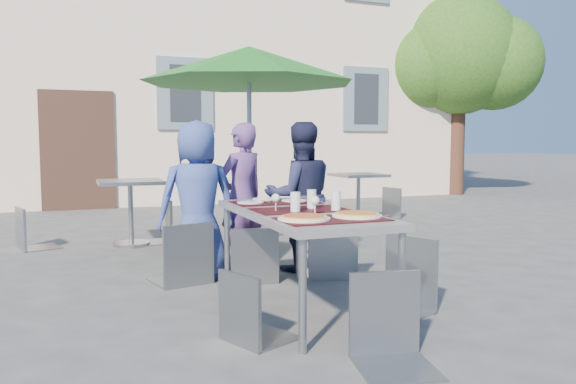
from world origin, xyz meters
name	(u,v)px	position (x,y,z in m)	size (l,w,h in m)	color
ground	(378,310)	(0.00, 0.00, 0.00)	(90.00, 90.00, 0.00)	#414143
building	(154,2)	(0.00, 11.50, 4.85)	(13.60, 8.20, 11.10)	beige
tree	(460,57)	(6.55, 7.54, 3.25)	(3.60, 3.00, 4.70)	#42271C
dining_table	(300,217)	(-0.52, 0.27, 0.70)	(0.80, 1.85, 0.76)	#48474C
pizza_near_left	(304,218)	(-0.71, -0.26, 0.77)	(0.34, 0.34, 0.03)	white
pizza_near_right	(357,215)	(-0.32, -0.25, 0.77)	(0.34, 0.34, 0.03)	white
glassware	(311,201)	(-0.48, 0.18, 0.83)	(0.50, 0.38, 0.15)	silver
place_settings	(271,200)	(-0.53, 0.91, 0.76)	(0.66, 0.45, 0.01)	white
child_0	(197,200)	(-1.05, 1.45, 0.73)	(0.71, 0.46, 1.46)	#354792
child_1	(242,197)	(-0.56, 1.69, 0.72)	(0.53, 0.35, 1.45)	#5D3C7C
child_2	(300,197)	(-0.04, 1.45, 0.73)	(0.71, 0.41, 1.45)	#1C1F3E
chair_0	(183,215)	(-1.21, 1.30, 0.62)	(0.56, 0.56, 1.05)	gray
chair_1	(253,220)	(-0.62, 1.15, 0.56)	(0.49, 0.49, 0.96)	gray
chair_2	(332,213)	(0.11, 1.05, 0.60)	(0.56, 0.56, 1.02)	#8F939A
chair_3	(251,264)	(-1.09, -0.30, 0.50)	(0.51, 0.50, 0.86)	gray
chair_4	(403,229)	(0.16, -0.07, 0.62)	(0.60, 0.59, 1.05)	gray
chair_5	(391,265)	(-0.44, -0.90, 0.57)	(0.51, 0.51, 0.96)	gray
patio_umbrella	(249,67)	(-0.16, 2.73, 2.13)	(2.51, 2.51, 2.37)	#A0A2A7
cafe_table_0	(131,199)	(-1.46, 3.38, 0.57)	(0.75, 0.75, 0.80)	#A0A2A7
bg_chair_l_0	(29,202)	(-2.59, 3.58, 0.55)	(0.53, 0.52, 0.95)	#90949B
bg_chair_r_0	(160,195)	(-1.10, 3.47, 0.61)	(0.47, 0.47, 1.03)	gray
cafe_table_1	(358,189)	(1.98, 4.01, 0.54)	(0.72, 0.72, 0.77)	#A0A2A7
bg_chair_l_1	(308,186)	(1.25, 4.26, 0.59)	(0.52, 0.51, 1.00)	#94999F
bg_chair_r_1	(387,184)	(2.74, 4.41, 0.56)	(0.51, 0.51, 0.96)	gray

